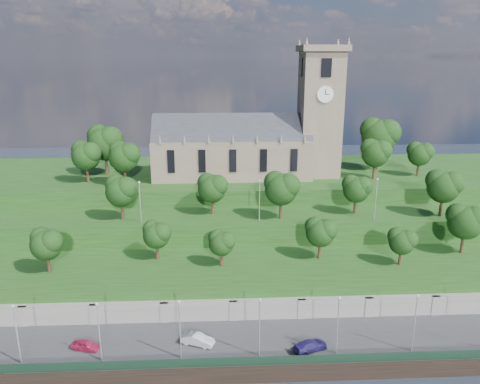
{
  "coord_description": "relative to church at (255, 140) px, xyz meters",
  "views": [
    {
      "loc": [
        -7.05,
        -49.22,
        39.01
      ],
      "look_at": [
        -3.1,
        30.0,
        16.01
      ],
      "focal_mm": 35.0,
      "sensor_mm": 36.0,
      "label": 1
    }
  ],
  "objects": [
    {
      "name": "car_left",
      "position": [
        -25.39,
        -41.0,
        -19.88
      ],
      "size": [
        4.05,
        2.43,
        1.29
      ],
      "primitive_type": "imported",
      "rotation": [
        0.0,
        0.0,
        1.32
      ],
      "color": "#A91C40",
      "rests_on": "promenade"
    },
    {
      "name": "lamp_posts_upper",
      "position": [
        -0.79,
        -19.98,
        -6.3
      ],
      "size": [
        40.36,
        0.36,
        7.26
      ],
      "color": "#B2B2B7",
      "rests_on": "embankment_upper"
    },
    {
      "name": "retaining_wall",
      "position": [
        -0.79,
        -34.01,
        -20.02
      ],
      "size": [
        160.0,
        2.1,
        5.0
      ],
      "color": "slate",
      "rests_on": "ground"
    },
    {
      "name": "car_middle",
      "position": [
        -10.79,
        -40.6,
        -19.78
      ],
      "size": [
        4.76,
        3.07,
        1.48
      ],
      "primitive_type": "imported",
      "rotation": [
        0.0,
        0.0,
        1.21
      ],
      "color": "#9D9EA2",
      "rests_on": "promenade"
    },
    {
      "name": "embankment_lower",
      "position": [
        -0.79,
        -27.98,
        -18.52
      ],
      "size": [
        160.0,
        12.0,
        8.0
      ],
      "primitive_type": "cube",
      "color": "#193E14",
      "rests_on": "ground"
    },
    {
      "name": "car_right",
      "position": [
        4.02,
        -42.58,
        -19.83
      ],
      "size": [
        5.11,
        3.66,
        1.37
      ],
      "primitive_type": "imported",
      "rotation": [
        0.0,
        0.0,
        1.98
      ],
      "color": "#211854",
      "rests_on": "promenade"
    },
    {
      "name": "fence",
      "position": [
        -0.79,
        -45.38,
        -19.92
      ],
      "size": [
        160.0,
        0.1,
        1.2
      ],
      "primitive_type": "cube",
      "color": "#142F1F",
      "rests_on": "promenade"
    },
    {
      "name": "trees_hilltop",
      "position": [
        -1.08,
        -0.11,
        -0.9
      ],
      "size": [
        73.32,
        16.65,
        11.37
      ],
      "color": "#321D13",
      "rests_on": "hilltop"
    },
    {
      "name": "quay_wall",
      "position": [
        -0.79,
        -46.03,
        -21.42
      ],
      "size": [
        160.0,
        0.5,
        2.2
      ],
      "primitive_type": "cube",
      "color": "black",
      "rests_on": "ground"
    },
    {
      "name": "lamp_posts_promenade",
      "position": [
        -2.79,
        -43.48,
        -15.81
      ],
      "size": [
        60.36,
        0.36,
        8.21
      ],
      "color": "#B2B2B7",
      "rests_on": "promenade"
    },
    {
      "name": "trees_lower",
      "position": [
        4.48,
        -27.61,
        -9.75
      ],
      "size": [
        70.9,
        9.11,
        8.31
      ],
      "color": "#321D13",
      "rests_on": "embankment_lower"
    },
    {
      "name": "trees_upper",
      "position": [
        4.42,
        -17.98,
        -5.17
      ],
      "size": [
        61.55,
        8.27,
        8.32
      ],
      "color": "#321D13",
      "rests_on": "embankment_upper"
    },
    {
      "name": "embankment_upper",
      "position": [
        -0.79,
        -16.98,
        -16.52
      ],
      "size": [
        160.0,
        10.0,
        12.0
      ],
      "primitive_type": "cube",
      "color": "#193E14",
      "rests_on": "ground"
    },
    {
      "name": "church",
      "position": [
        0.0,
        0.0,
        0.0
      ],
      "size": [
        38.6,
        12.35,
        27.6
      ],
      "color": "brown",
      "rests_on": "hilltop"
    },
    {
      "name": "hilltop",
      "position": [
        -0.79,
        4.02,
        -15.02
      ],
      "size": [
        160.0,
        32.0,
        15.0
      ],
      "primitive_type": "cube",
      "color": "#193E14",
      "rests_on": "ground"
    },
    {
      "name": "ground",
      "position": [
        -0.79,
        -45.98,
        -22.52
      ],
      "size": [
        320.0,
        320.0,
        0.0
      ],
      "primitive_type": "plane",
      "color": "black",
      "rests_on": "ground"
    },
    {
      "name": "promenade",
      "position": [
        -0.79,
        -39.98,
        -21.52
      ],
      "size": [
        160.0,
        12.0,
        2.0
      ],
      "primitive_type": "cube",
      "color": "#2D2D30",
      "rests_on": "ground"
    }
  ]
}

